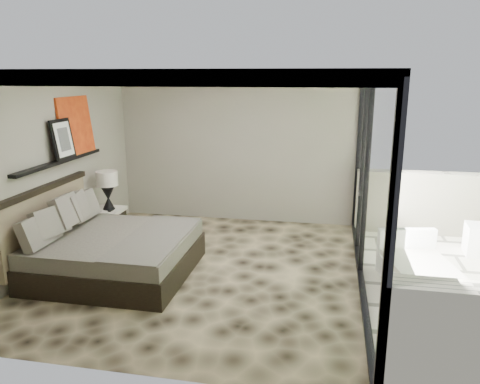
% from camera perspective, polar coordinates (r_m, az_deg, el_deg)
% --- Properties ---
extents(floor, '(5.00, 5.00, 0.00)m').
position_cam_1_polar(floor, '(6.92, -4.64, -9.37)').
color(floor, black).
rests_on(floor, ground).
extents(ceiling, '(4.50, 5.00, 0.02)m').
position_cam_1_polar(ceiling, '(6.35, -5.15, 14.40)').
color(ceiling, silver).
rests_on(ceiling, back_wall).
extents(back_wall, '(4.50, 0.02, 2.80)m').
position_cam_1_polar(back_wall, '(8.87, -0.47, 5.36)').
color(back_wall, gray).
rests_on(back_wall, floor).
extents(left_wall, '(0.02, 5.00, 2.80)m').
position_cam_1_polar(left_wall, '(7.42, -21.79, 2.60)').
color(left_wall, gray).
rests_on(left_wall, floor).
extents(glass_wall, '(0.08, 5.00, 2.80)m').
position_cam_1_polar(glass_wall, '(6.27, 15.33, 1.14)').
color(glass_wall, white).
rests_on(glass_wall, floor).
extents(terrace_slab, '(3.00, 5.00, 0.12)m').
position_cam_1_polar(terrace_slab, '(7.01, 27.08, -11.21)').
color(terrace_slab, beige).
rests_on(terrace_slab, ground).
extents(picture_ledge, '(0.12, 2.20, 0.05)m').
position_cam_1_polar(picture_ledge, '(7.45, -21.06, 3.50)').
color(picture_ledge, black).
rests_on(picture_ledge, left_wall).
extents(bed, '(2.12, 2.05, 1.17)m').
position_cam_1_polar(bed, '(6.92, -15.68, -6.80)').
color(bed, black).
rests_on(bed, floor).
extents(nightstand, '(0.61, 0.61, 0.51)m').
position_cam_1_polar(nightstand, '(8.40, -15.74, -3.72)').
color(nightstand, black).
rests_on(nightstand, floor).
extents(table_lamp, '(0.36, 0.36, 0.66)m').
position_cam_1_polar(table_lamp, '(8.21, -15.87, 0.82)').
color(table_lamp, black).
rests_on(table_lamp, nightstand).
extents(abstract_canvas, '(0.13, 0.90, 0.90)m').
position_cam_1_polar(abstract_canvas, '(7.85, -19.39, 7.65)').
color(abstract_canvas, '#BB3110').
rests_on(abstract_canvas, picture_ledge).
extents(framed_print, '(0.11, 0.50, 0.60)m').
position_cam_1_polar(framed_print, '(7.42, -20.80, 6.03)').
color(framed_print, black).
rests_on(framed_print, picture_ledge).
extents(lounger, '(1.11, 1.75, 0.64)m').
position_cam_1_polar(lounger, '(6.58, 21.54, -9.80)').
color(lounger, white).
rests_on(lounger, terrace_slab).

